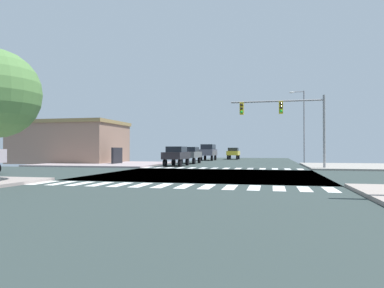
% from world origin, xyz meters
% --- Properties ---
extents(ground, '(90.00, 90.00, 0.05)m').
position_xyz_m(ground, '(0.00, 0.00, -0.03)').
color(ground, '#2B3735').
extents(sidewalk_corner_ne, '(12.00, 12.00, 0.14)m').
position_xyz_m(sidewalk_corner_ne, '(13.00, 12.00, 0.07)').
color(sidewalk_corner_ne, gray).
rests_on(sidewalk_corner_ne, ground).
extents(sidewalk_corner_nw, '(12.00, 12.00, 0.14)m').
position_xyz_m(sidewalk_corner_nw, '(-13.00, 12.00, 0.07)').
color(sidewalk_corner_nw, gray).
rests_on(sidewalk_corner_nw, ground).
extents(crosswalk_near, '(13.50, 2.00, 0.01)m').
position_xyz_m(crosswalk_near, '(-0.25, -7.30, 0.00)').
color(crosswalk_near, silver).
rests_on(crosswalk_near, ground).
extents(crosswalk_far, '(13.50, 2.00, 0.01)m').
position_xyz_m(crosswalk_far, '(-0.25, 7.30, 0.00)').
color(crosswalk_far, silver).
rests_on(crosswalk_far, ground).
extents(traffic_signal_mast, '(7.63, 0.55, 6.02)m').
position_xyz_m(traffic_signal_mast, '(5.10, 7.69, 4.48)').
color(traffic_signal_mast, gray).
rests_on(traffic_signal_mast, ground).
extents(street_lamp, '(1.78, 0.32, 8.57)m').
position_xyz_m(street_lamp, '(7.54, 21.00, 5.08)').
color(street_lamp, gray).
rests_on(street_lamp, ground).
extents(bank_building, '(13.38, 8.19, 4.87)m').
position_xyz_m(bank_building, '(-19.08, 14.66, 2.44)').
color(bank_building, '#8D6C5B').
rests_on(bank_building, ground).
extents(sedan_farside_1, '(1.80, 4.30, 1.88)m').
position_xyz_m(sedan_farside_1, '(-2.00, 34.37, 1.12)').
color(sedan_farside_1, black).
rests_on(sedan_farside_1, ground).
extents(suv_queued_3, '(1.96, 4.60, 2.34)m').
position_xyz_m(suv_queued_3, '(-5.00, 28.05, 1.39)').
color(suv_queued_3, black).
rests_on(suv_queued_3, ground).
extents(sedan_leading_2, '(1.80, 4.30, 1.88)m').
position_xyz_m(sedan_leading_2, '(-5.00, 10.52, 1.12)').
color(sedan_leading_2, black).
rests_on(sedan_leading_2, ground).
extents(sedan_middle_3, '(1.80, 4.30, 1.88)m').
position_xyz_m(sedan_middle_3, '(-5.00, 16.49, 1.12)').
color(sedan_middle_3, black).
rests_on(sedan_middle_3, ground).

